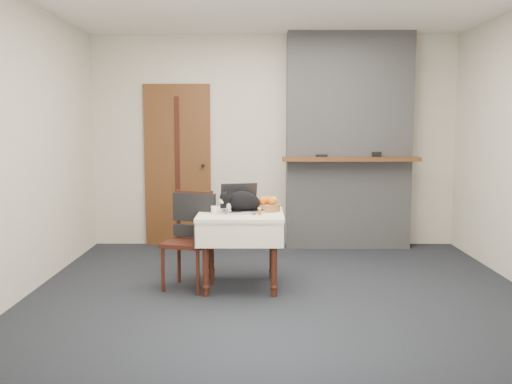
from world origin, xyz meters
TOP-DOWN VIEW (x-y plane):
  - ground at (0.00, 0.00)m, footprint 4.50×4.50m
  - room_shell at (0.00, 0.46)m, footprint 4.52×4.01m
  - door at (-1.20, 1.97)m, footprint 0.82×0.10m
  - chimney at (0.90, 1.85)m, footprint 1.62×0.48m
  - side_table at (-0.36, 0.08)m, footprint 0.78×0.78m
  - laptop at (-0.36, 0.13)m, footprint 0.42×0.39m
  - cat at (-0.34, 0.09)m, footprint 0.48×0.29m
  - cream_jar at (-0.60, 0.01)m, footprint 0.06×0.06m
  - pill_bottle at (-0.18, -0.07)m, footprint 0.03×0.03m
  - fruit_basket at (-0.11, 0.18)m, footprint 0.23×0.23m
  - desk_clutter at (-0.19, 0.07)m, footprint 0.10×0.11m
  - chair at (-0.82, 0.10)m, footprint 0.50×0.50m

SIDE VIEW (x-z plane):
  - ground at x=0.00m, z-range 0.00..0.00m
  - chair at x=-0.82m, z-range 0.12..1.02m
  - side_table at x=-0.36m, z-range 0.24..0.94m
  - desk_clutter at x=-0.19m, z-range 0.70..0.71m
  - cream_jar at x=-0.60m, z-range 0.70..0.77m
  - pill_bottle at x=-0.18m, z-range 0.70..0.77m
  - fruit_basket at x=-0.11m, z-range 0.69..0.82m
  - laptop at x=-0.36m, z-range 0.63..0.89m
  - cat at x=-0.34m, z-range 0.68..0.91m
  - door at x=-1.20m, z-range 0.00..2.00m
  - chimney at x=0.90m, z-range 0.00..2.60m
  - room_shell at x=0.00m, z-range 0.46..3.07m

